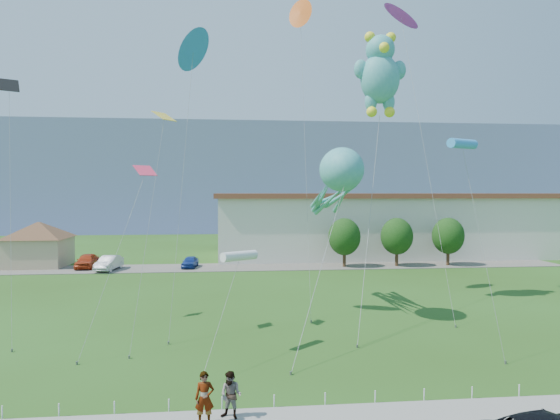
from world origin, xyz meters
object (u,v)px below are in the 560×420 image
Objects in this scene: pavilion at (39,240)px; parked_car_red at (87,261)px; pedestrian_left at (205,398)px; parked_car_blue at (190,262)px; pedestrian_right at (231,395)px; teddy_bear_kite at (380,72)px; warehouse at (444,224)px; parked_car_silver at (109,263)px; octopus_kite at (337,182)px.

pavilion is 6.48m from parked_car_red.
parked_car_blue is (-3.45, 37.80, -0.36)m from pedestrian_left.
pedestrian_right is 0.37× the size of parked_car_red.
warehouse is at bearing 57.66° from teddy_bear_kite.
pavilion is 2.00× the size of parked_car_silver.
octopus_kite reaches higher than warehouse.
teddy_bear_kite reaches higher than parked_car_blue.
pedestrian_left is at bearing -122.39° from warehouse.
pavilion is at bearing 138.09° from octopus_kite.
pedestrian_right is 37.70m from parked_car_blue.
pedestrian_right is at bearing -68.08° from parked_car_red.
warehouse is 42.78m from parked_car_silver.
teddy_bear_kite is (32.55, -21.56, 14.26)m from pavilion.
pavilion is 9.62m from parked_car_silver.
teddy_bear_kite is at bearing 44.15° from octopus_kite.
parked_car_red is at bearing 137.16° from pedestrian_right.
parked_car_red is 0.99× the size of parked_car_silver.
warehouse is at bearing 57.74° from pedestrian_left.
pedestrian_left reaches higher than parked_car_silver.
warehouse is 55.32m from pedestrian_left.
parked_car_red is (-44.25, -8.04, -3.29)m from warehouse.
warehouse is 35.17m from teddy_bear_kite.
teddy_bear_kite is at bearing -122.34° from warehouse.
octopus_kite is at bearing -135.85° from teddy_bear_kite.
warehouse is at bearing 10.05° from parked_car_red.
pavilion is 45.63m from pedestrian_right.
pedestrian_left is at bearing -77.39° from parked_car_blue.
parked_car_silver is at bearing 108.06° from pedestrian_left.
pedestrian_left is 0.52× the size of parked_car_blue.
parked_car_silver is at bearing -24.54° from pavilion.
warehouse is (50.00, 6.00, 1.10)m from pavilion.
pedestrian_right is 0.11× the size of octopus_kite.
pedestrian_right is 18.25m from octopus_kite.
pedestrian_right is (0.93, 0.36, -0.08)m from pedestrian_left.
parked_car_blue is at bearing 121.67° from pedestrian_right.
warehouse reaches higher than pedestrian_right.
pavilion is at bearing 160.23° from parked_car_red.
pavilion is 2.02× the size of parked_car_red.
parked_car_blue is at bearing 15.73° from parked_car_silver.
parked_car_red is at bearing -176.70° from parked_car_blue.
pavilion reaches higher than parked_car_silver.
parked_car_silver is at bearing 143.68° from teddy_bear_kite.
pavilion is 4.93× the size of pedestrian_left.
octopus_kite is at bearing -41.91° from pavilion.
teddy_bear_kite reaches higher than parked_car_red.
parked_car_silver is 30.55m from octopus_kite.
octopus_kite reaches higher than pavilion.
octopus_kite is (7.11, 14.74, 8.06)m from pedestrian_right.
parked_car_silver is 0.23× the size of teddy_bear_kite.
pavilion is at bearing 164.13° from parked_car_silver.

